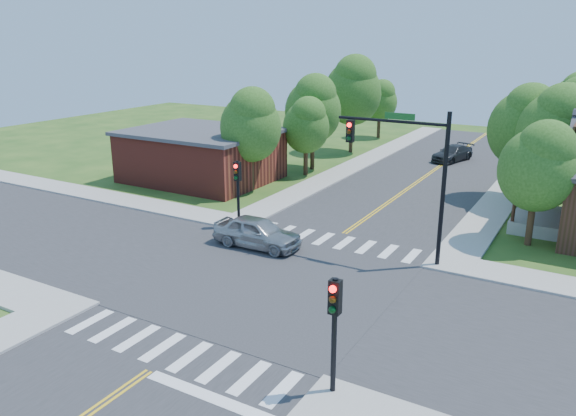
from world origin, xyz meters
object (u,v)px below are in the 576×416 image
Objects in this scene: signal_pole_se at (334,315)px; car_silver at (257,233)px; signal_mast_ne at (408,161)px; signal_pole_nw at (238,181)px; car_dgrey at (452,154)px.

car_silver is (-8.61, 9.12, -1.88)m from signal_pole_se.
signal_mast_ne is 1.55× the size of car_silver.
signal_pole_se is at bearing -45.00° from signal_pole_nw.
signal_mast_ne is 9.76m from signal_pole_nw.
car_dgrey is (-5.27, 34.44, -2.01)m from signal_pole_se.
signal_pole_se is 0.82× the size of car_silver.
signal_pole_nw is 24.07m from car_dgrey.
signal_pole_nw is at bearing -179.93° from signal_mast_ne.
signal_pole_se is 1.00× the size of signal_pole_nw.
signal_mast_ne is 23.88m from car_dgrey.
car_dgrey is at bearing 98.77° from signal_mast_ne.
car_silver is 0.95× the size of car_dgrey.
signal_mast_ne is at bearing 98.56° from signal_pole_se.
signal_pole_nw is at bearing 50.38° from car_silver.
signal_pole_se is 34.90m from car_dgrey.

